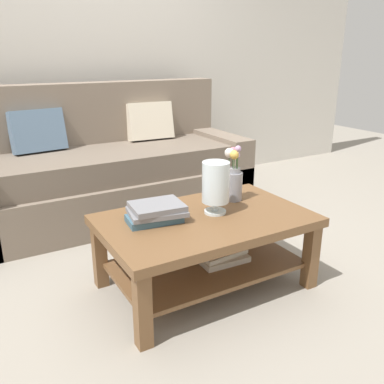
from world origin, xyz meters
name	(u,v)px	position (x,y,z in m)	size (l,w,h in m)	color
ground_plane	(181,254)	(0.00, 0.00, 0.00)	(10.00, 10.00, 0.00)	gray
back_wall	(92,46)	(0.00, 1.65, 1.35)	(6.40, 0.12, 2.70)	beige
couch	(109,171)	(-0.14, 0.98, 0.36)	(2.23, 0.90, 1.06)	#7A6B5B
coffee_table	(206,236)	(-0.06, -0.42, 0.31)	(1.15, 0.72, 0.43)	brown
book_stack_main	(156,212)	(-0.33, -0.33, 0.49)	(0.34, 0.26, 0.09)	#3D6075
glass_hurricane_vase	(216,184)	(0.01, -0.39, 0.61)	(0.15, 0.15, 0.30)	silver
flower_pitcher	(234,178)	(0.23, -0.27, 0.58)	(0.11, 0.11, 0.35)	gray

